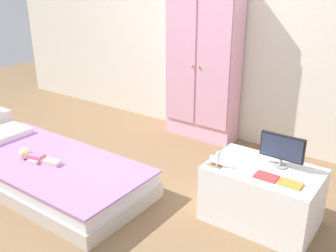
# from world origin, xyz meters

# --- Properties ---
(ground_plane) EXTENTS (10.00, 10.00, 0.02)m
(ground_plane) POSITION_xyz_m (0.00, 0.00, -0.01)
(ground_plane) COLOR brown
(back_wall) EXTENTS (6.40, 0.05, 2.70)m
(back_wall) POSITION_xyz_m (0.00, 1.57, 1.35)
(back_wall) COLOR silver
(back_wall) RESTS_ON ground_plane
(bed) EXTENTS (1.84, 0.83, 0.24)m
(bed) POSITION_xyz_m (-0.62, -0.28, 0.12)
(bed) COLOR beige
(bed) RESTS_ON ground_plane
(doll) EXTENTS (0.39, 0.16, 0.10)m
(doll) POSITION_xyz_m (-0.68, -0.35, 0.28)
(doll) COLOR #D6668E
(doll) RESTS_ON bed
(wardrobe) EXTENTS (0.78, 0.30, 1.63)m
(wardrobe) POSITION_xyz_m (-0.10, 1.39, 0.81)
(wardrobe) COLOR #EFADCC
(wardrobe) RESTS_ON ground_plane
(tv_stand) EXTENTS (0.76, 0.50, 0.43)m
(tv_stand) POSITION_xyz_m (1.07, 0.28, 0.21)
(tv_stand) COLOR white
(tv_stand) RESTS_ON ground_plane
(tv_monitor) EXTENTS (0.31, 0.10, 0.24)m
(tv_monitor) POSITION_xyz_m (1.14, 0.37, 0.57)
(tv_monitor) COLOR #99999E
(tv_monitor) RESTS_ON tv_stand
(rocking_horse_toy) EXTENTS (0.10, 0.04, 0.12)m
(rocking_horse_toy) POSITION_xyz_m (0.78, 0.11, 0.48)
(rocking_horse_toy) COLOR #8E6642
(rocking_horse_toy) RESTS_ON tv_stand
(book_red) EXTENTS (0.15, 0.11, 0.01)m
(book_red) POSITION_xyz_m (1.13, 0.17, 0.43)
(book_red) COLOR #CC3838
(book_red) RESTS_ON tv_stand
(book_orange) EXTENTS (0.15, 0.10, 0.01)m
(book_orange) POSITION_xyz_m (1.29, 0.17, 0.43)
(book_orange) COLOR orange
(book_orange) RESTS_ON tv_stand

